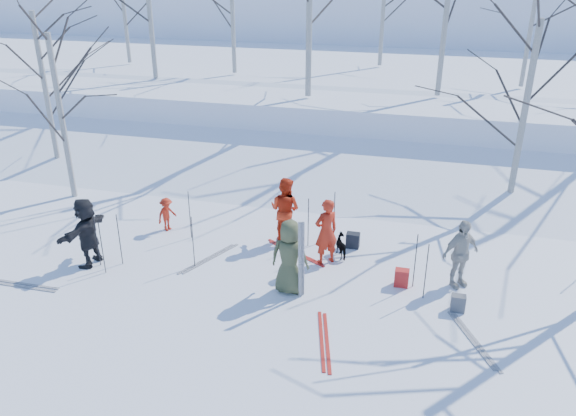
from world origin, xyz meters
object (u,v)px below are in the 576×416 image
(backpack_grey, at_px, (458,303))
(skier_red_seated, at_px, (167,214))
(skier_cream_east, at_px, (460,254))
(skier_grey_west, at_px, (87,232))
(dog, at_px, (343,246))
(backpack_red, at_px, (402,278))
(skier_redor_behind, at_px, (285,210))
(backpack_dark, at_px, (353,240))
(skier_olive_center, at_px, (290,257))
(skier_red_north, at_px, (326,232))

(backpack_grey, bearing_deg, skier_red_seated, 165.29)
(skier_cream_east, height_order, skier_grey_west, skier_grey_west)
(skier_red_seated, bearing_deg, dog, -70.58)
(skier_red_seated, bearing_deg, backpack_red, -79.11)
(skier_redor_behind, height_order, backpack_red, skier_redor_behind)
(backpack_dark, bearing_deg, backpack_red, -49.31)
(skier_red_seated, height_order, skier_grey_west, skier_grey_west)
(dog, height_order, backpack_dark, dog)
(skier_olive_center, distance_m, skier_red_seated, 4.57)
(backpack_red, bearing_deg, backpack_grey, -29.98)
(backpack_red, height_order, backpack_dark, backpack_red)
(backpack_dark, bearing_deg, dog, -108.86)
(skier_red_seated, xyz_separation_m, backpack_grey, (7.68, -2.02, -0.28))
(skier_red_north, xyz_separation_m, skier_cream_east, (3.12, -0.28, -0.03))
(skier_grey_west, xyz_separation_m, backpack_dark, (6.09, 2.46, -0.67))
(skier_grey_west, relative_size, dog, 2.67)
(skier_olive_center, height_order, backpack_dark, skier_olive_center)
(skier_redor_behind, bearing_deg, backpack_grey, 167.94)
(skier_olive_center, xyz_separation_m, skier_red_north, (0.53, 1.48, -0.03))
(skier_red_north, height_order, skier_redor_behind, skier_redor_behind)
(skier_redor_behind, relative_size, backpack_red, 4.20)
(skier_olive_center, relative_size, backpack_grey, 4.59)
(skier_red_seated, relative_size, backpack_grey, 2.50)
(skier_red_north, distance_m, skier_redor_behind, 1.56)
(skier_red_north, relative_size, backpack_red, 4.01)
(backpack_dark, bearing_deg, skier_cream_east, -25.39)
(skier_red_seated, distance_m, backpack_dark, 5.10)
(skier_red_seated, distance_m, dog, 4.92)
(skier_grey_west, bearing_deg, skier_olive_center, 96.36)
(skier_redor_behind, distance_m, skier_grey_west, 4.92)
(backpack_dark, bearing_deg, skier_olive_center, -113.81)
(skier_olive_center, height_order, skier_grey_west, skier_olive_center)
(dog, bearing_deg, backpack_grey, 116.28)
(dog, bearing_deg, skier_red_seated, -34.11)
(skier_olive_center, relative_size, dog, 2.68)
(skier_red_north, bearing_deg, backpack_red, 121.66)
(skier_red_seated, height_order, dog, skier_red_seated)
(skier_red_north, relative_size, backpack_grey, 4.44)
(dog, distance_m, backpack_grey, 3.28)
(skier_redor_behind, height_order, dog, skier_redor_behind)
(skier_olive_center, height_order, skier_cream_east, skier_olive_center)
(skier_red_seated, bearing_deg, backpack_dark, -64.59)
(skier_red_north, relative_size, backpack_dark, 4.21)
(skier_grey_west, height_order, backpack_dark, skier_grey_west)
(skier_red_seated, xyz_separation_m, skier_cream_east, (7.67, -0.95, 0.34))
(skier_olive_center, relative_size, skier_cream_east, 1.07)
(skier_grey_west, relative_size, backpack_red, 4.13)
(skier_red_seated, distance_m, skier_cream_east, 7.73)
(skier_olive_center, relative_size, skier_grey_west, 1.00)
(skier_olive_center, distance_m, skier_redor_behind, 2.50)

